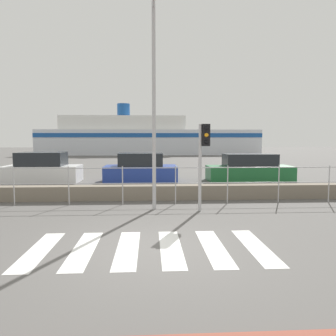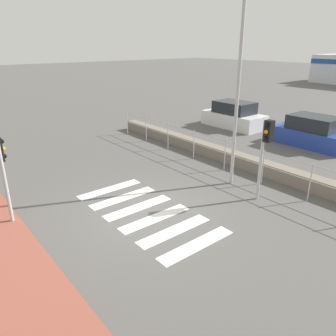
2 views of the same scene
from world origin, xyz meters
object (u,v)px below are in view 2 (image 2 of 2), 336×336
at_px(streetlamp, 235,74).
at_px(parked_car_blue, 312,133).
at_px(parked_car_white, 234,116).
at_px(traffic_light_far, 266,143).
at_px(traffic_light_near, 1,162).

distance_m(streetlamp, parked_car_blue, 7.94).
bearing_deg(parked_car_white, streetlamp, -51.16).
bearing_deg(traffic_light_far, streetlamp, 174.50).
relative_size(parked_car_white, parked_car_blue, 1.01).
height_order(traffic_light_far, streetlamp, streetlamp).
xyz_separation_m(traffic_light_far, streetlamp, (-1.53, 0.15, 1.97)).
bearing_deg(traffic_light_near, parked_car_blue, 83.82).
bearing_deg(streetlamp, parked_car_blue, 94.96).
xyz_separation_m(streetlamp, parked_car_white, (-5.78, 7.18, -3.31)).
bearing_deg(traffic_light_near, traffic_light_far, 61.69).
xyz_separation_m(parked_car_white, parked_car_blue, (5.16, 0.00, -0.02)).
height_order(traffic_light_far, parked_car_blue, traffic_light_far).
relative_size(traffic_light_far, parked_car_blue, 0.71).
height_order(traffic_light_near, parked_car_white, traffic_light_near).
xyz_separation_m(traffic_light_near, parked_car_white, (-3.62, 14.19, -1.22)).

